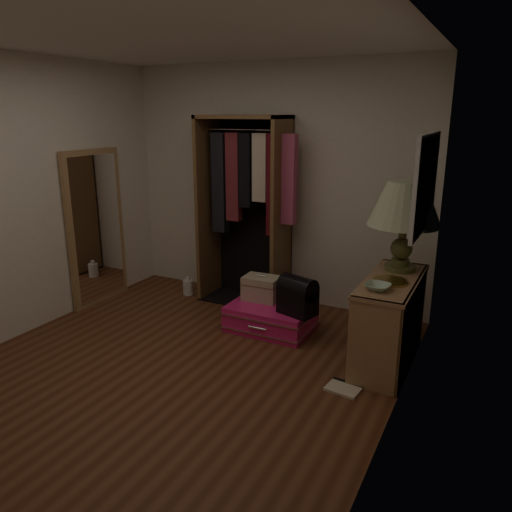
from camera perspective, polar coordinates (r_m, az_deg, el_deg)
name	(u,v)px	position (r m, az deg, el deg)	size (l,w,h in m)	color
ground	(172,372)	(4.30, -9.57, -12.98)	(4.00, 4.00, 0.00)	#512A17
room_walls	(174,192)	(3.80, -9.30, 7.20)	(3.52, 4.02, 2.60)	silver
console_bookshelf	(390,317)	(4.44, 15.07, -6.78)	(0.42, 1.12, 0.75)	#976D49
open_wardrobe	(249,195)	(5.44, -0.85, 7.00)	(1.09, 0.50, 2.05)	brown
floor_mirror	(96,228)	(5.78, -17.81, 3.09)	(0.06, 0.80, 1.70)	#A07B4E
pink_suitcase	(271,317)	(4.97, 1.71, -6.99)	(0.83, 0.61, 0.25)	#DB1A69
train_case	(261,288)	(5.02, 0.63, -3.68)	(0.37, 0.26, 0.26)	tan
black_bag	(298,295)	(4.67, 4.78, -4.43)	(0.39, 0.31, 0.37)	black
table_lamp	(405,206)	(4.40, 16.66, 5.50)	(0.68, 0.68, 0.77)	#4B5127
brass_tray	(390,281)	(4.19, 15.11, -2.80)	(0.37, 0.37, 0.02)	#AC8D42
ceramic_bowl	(378,287)	(3.98, 13.72, -3.45)	(0.20, 0.20, 0.05)	#A0C0A2
white_jug	(188,287)	(5.95, -7.76, -3.53)	(0.15, 0.15, 0.22)	silver
floor_book	(344,388)	(4.08, 10.06, -14.58)	(0.28, 0.24, 0.02)	beige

